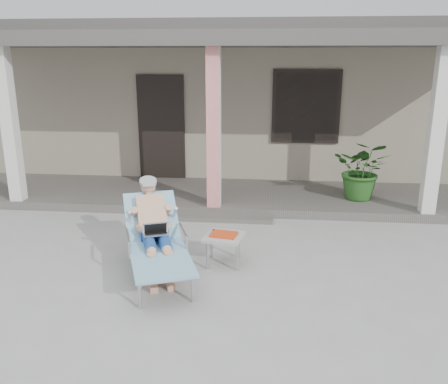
# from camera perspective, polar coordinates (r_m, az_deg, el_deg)

# --- Properties ---
(ground) EXTENTS (60.00, 60.00, 0.00)m
(ground) POSITION_cam_1_polar(r_m,az_deg,el_deg) (6.17, -3.61, -9.08)
(ground) COLOR #9E9E99
(ground) RESTS_ON ground
(house) EXTENTS (10.40, 5.40, 3.30)m
(house) POSITION_cam_1_polar(r_m,az_deg,el_deg) (12.07, 1.30, 11.62)
(house) COLOR gray
(house) RESTS_ON ground
(porch_deck) EXTENTS (10.00, 2.00, 0.15)m
(porch_deck) POSITION_cam_1_polar(r_m,az_deg,el_deg) (8.93, -0.53, -0.44)
(porch_deck) COLOR #605B56
(porch_deck) RESTS_ON ground
(porch_overhang) EXTENTS (10.00, 2.30, 2.85)m
(porch_overhang) POSITION_cam_1_polar(r_m,az_deg,el_deg) (8.50, -0.62, 17.26)
(porch_overhang) COLOR silver
(porch_overhang) RESTS_ON porch_deck
(porch_step) EXTENTS (2.00, 0.30, 0.07)m
(porch_step) POSITION_cam_1_polar(r_m,az_deg,el_deg) (7.85, -1.45, -3.09)
(porch_step) COLOR #605B56
(porch_step) RESTS_ON ground
(lounger) EXTENTS (1.23, 1.84, 1.16)m
(lounger) POSITION_cam_1_polar(r_m,az_deg,el_deg) (5.84, -8.33, -3.16)
(lounger) COLOR #B7B7BC
(lounger) RESTS_ON ground
(side_table) EXTENTS (0.54, 0.54, 0.42)m
(side_table) POSITION_cam_1_polar(r_m,az_deg,el_deg) (6.14, -0.02, -5.58)
(side_table) COLOR #A9A9A4
(side_table) RESTS_ON ground
(potted_palm) EXTENTS (1.17, 1.09, 1.06)m
(potted_palm) POSITION_cam_1_polar(r_m,az_deg,el_deg) (8.70, 16.35, 2.58)
(potted_palm) COLOR #26591E
(potted_palm) RESTS_ON porch_deck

